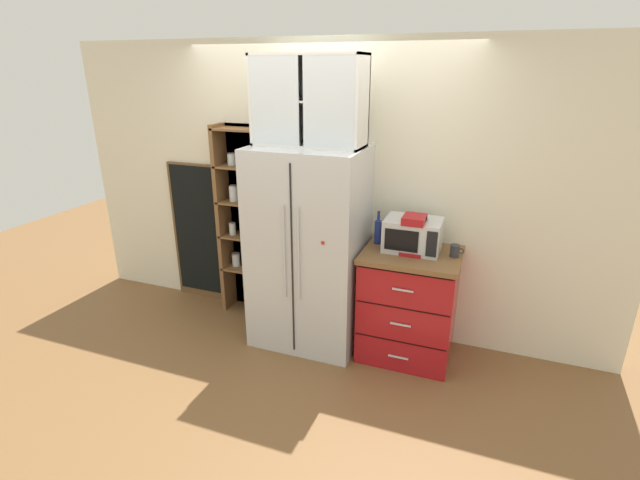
{
  "coord_description": "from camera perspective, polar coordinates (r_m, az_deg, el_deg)",
  "views": [
    {
      "loc": [
        1.4,
        -3.41,
        2.31
      ],
      "look_at": [
        0.1,
        -0.0,
        0.95
      ],
      "focal_mm": 26.06,
      "sensor_mm": 36.0,
      "label": 1
    }
  ],
  "objects": [
    {
      "name": "bottle_green",
      "position": [
        3.73,
        11.4,
        0.15
      ],
      "size": [
        0.07,
        0.07,
        0.26
      ],
      "color": "#285B33",
      "rests_on": "counter_cabinet"
    },
    {
      "name": "counter_cabinet",
      "position": [
        3.96,
        10.8,
        -7.73
      ],
      "size": [
        0.77,
        0.64,
        0.93
      ],
      "color": "#A8161C",
      "rests_on": "ground"
    },
    {
      "name": "chalkboard_menu",
      "position": [
        4.91,
        -14.62,
        0.86
      ],
      "size": [
        0.6,
        0.04,
        1.43
      ],
      "color": "brown",
      "rests_on": "ground"
    },
    {
      "name": "bottle_cobalt",
      "position": [
        3.86,
        7.14,
        1.29
      ],
      "size": [
        0.06,
        0.06,
        0.28
      ],
      "color": "navy",
      "rests_on": "counter_cabinet"
    },
    {
      "name": "pantry_shelf_column",
      "position": [
        4.51,
        -8.87,
        2.42
      ],
      "size": [
        0.55,
        0.26,
        1.84
      ],
      "color": "brown",
      "rests_on": "ground"
    },
    {
      "name": "refrigerator",
      "position": [
        3.96,
        -1.35,
        -0.99
      ],
      "size": [
        0.92,
        0.72,
        1.73
      ],
      "color": "silver",
      "rests_on": "ground"
    },
    {
      "name": "wall_back_cream",
      "position": [
        4.19,
        0.67,
        6.14
      ],
      "size": [
        5.1,
        0.1,
        2.55
      ],
      "primitive_type": "cube",
      "color": "silver",
      "rests_on": "ground"
    },
    {
      "name": "microwave",
      "position": [
        3.76,
        11.33,
        0.63
      ],
      "size": [
        0.44,
        0.33,
        0.26
      ],
      "color": "silver",
      "rests_on": "counter_cabinet"
    },
    {
      "name": "ground_plane",
      "position": [
        4.35,
        -1.25,
        -11.62
      ],
      "size": [
        10.81,
        10.81,
        0.0
      ],
      "primitive_type": "plane",
      "color": "brown"
    },
    {
      "name": "mug_charcoal",
      "position": [
        3.74,
        16.24,
        -1.28
      ],
      "size": [
        0.11,
        0.07,
        0.1
      ],
      "color": "#2D2D33",
      "rests_on": "counter_cabinet"
    },
    {
      "name": "coffee_maker",
      "position": [
        3.72,
        11.44,
        0.77
      ],
      "size": [
        0.17,
        0.2,
        0.31
      ],
      "color": "#A8161C",
      "rests_on": "counter_cabinet"
    },
    {
      "name": "upper_cabinet",
      "position": [
        3.74,
        -1.22,
        16.69
      ],
      "size": [
        0.88,
        0.32,
        0.69
      ],
      "color": "silver",
      "rests_on": "refrigerator"
    }
  ]
}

